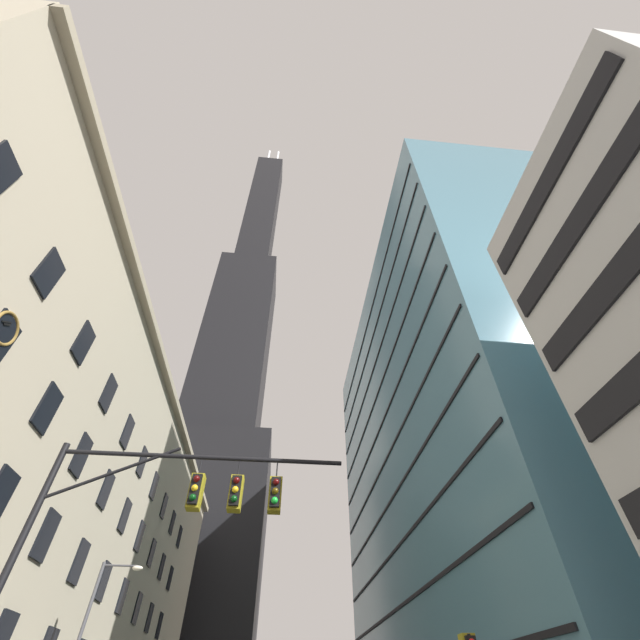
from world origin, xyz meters
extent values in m
cube|color=#BCAF93|center=(-18.68, 25.28, 12.49)|extent=(15.36, 62.56, 24.99)
cube|color=tan|center=(-10.75, 25.28, 24.29)|extent=(0.70, 62.56, 0.60)
cube|color=black|center=(-10.95, 13.00, 8.20)|extent=(0.14, 1.40, 2.20)
cube|color=black|center=(-10.95, 18.00, 8.20)|extent=(0.14, 1.40, 2.20)
cube|color=black|center=(-10.95, 23.00, 8.20)|extent=(0.14, 1.40, 2.20)
cube|color=black|center=(-10.95, 28.00, 8.20)|extent=(0.14, 1.40, 2.20)
cube|color=black|center=(-10.95, 33.00, 8.20)|extent=(0.14, 1.40, 2.20)
cube|color=black|center=(-10.95, 38.00, 8.20)|extent=(0.14, 1.40, 2.20)
cube|color=black|center=(-10.95, 43.00, 8.20)|extent=(0.14, 1.40, 2.20)
cube|color=black|center=(-10.95, 8.00, 12.40)|extent=(0.14, 1.40, 2.20)
cube|color=black|center=(-10.95, 13.00, 12.40)|extent=(0.14, 1.40, 2.20)
cube|color=black|center=(-10.95, 18.00, 12.40)|extent=(0.14, 1.40, 2.20)
cube|color=black|center=(-10.95, 23.00, 12.40)|extent=(0.14, 1.40, 2.20)
cube|color=black|center=(-10.95, 28.00, 12.40)|extent=(0.14, 1.40, 2.20)
cube|color=black|center=(-10.95, 33.00, 12.40)|extent=(0.14, 1.40, 2.20)
cube|color=black|center=(-10.95, 38.00, 12.40)|extent=(0.14, 1.40, 2.20)
cube|color=black|center=(-10.95, 43.00, 12.40)|extent=(0.14, 1.40, 2.20)
cube|color=black|center=(-10.95, 3.00, 16.60)|extent=(0.14, 1.40, 2.20)
cube|color=black|center=(-10.95, 8.00, 16.60)|extent=(0.14, 1.40, 2.20)
cube|color=black|center=(-10.95, 13.00, 16.60)|extent=(0.14, 1.40, 2.20)
cube|color=black|center=(-10.95, 18.00, 16.60)|extent=(0.14, 1.40, 2.20)
cube|color=black|center=(-10.95, 23.00, 16.60)|extent=(0.14, 1.40, 2.20)
cube|color=black|center=(-10.95, 28.00, 16.60)|extent=(0.14, 1.40, 2.20)
cube|color=black|center=(-10.95, 33.00, 16.60)|extent=(0.14, 1.40, 2.20)
cube|color=black|center=(-10.95, 38.00, 16.60)|extent=(0.14, 1.40, 2.20)
cube|color=black|center=(-10.95, 43.00, 16.60)|extent=(0.14, 1.40, 2.20)
torus|color=olive|center=(-10.88, 2.90, 12.93)|extent=(0.13, 1.45, 1.45)
cylinder|color=silver|center=(-10.92, 2.90, 12.93)|extent=(0.05, 1.25, 1.25)
cube|color=black|center=(-10.85, 2.77, 13.03)|extent=(0.03, 0.34, 0.29)
cube|color=black|center=(-10.85, 2.69, 13.09)|extent=(0.03, 0.48, 0.38)
cube|color=black|center=(-14.57, 77.58, 21.82)|extent=(25.00, 25.00, 43.65)
cube|color=black|center=(-14.57, 77.58, 75.39)|extent=(17.50, 17.50, 63.49)
cube|color=black|center=(-14.57, 77.58, 146.82)|extent=(11.25, 11.25, 79.36)
cylinder|color=silver|center=(-16.82, 77.58, 196.65)|extent=(1.20, 1.20, 20.31)
cylinder|color=silver|center=(-12.32, 77.58, 196.65)|extent=(1.20, 1.20, 20.31)
cube|color=black|center=(10.95, -2.97, 12.00)|extent=(0.16, 9.25, 1.10)
cube|color=black|center=(10.95, -2.97, 15.00)|extent=(0.16, 9.25, 1.10)
cube|color=black|center=(10.95, -2.97, 18.00)|extent=(0.16, 9.25, 1.10)
cube|color=teal|center=(18.53, 28.80, 22.53)|extent=(15.05, 46.28, 45.06)
cube|color=black|center=(10.96, 28.80, 8.00)|extent=(0.12, 45.28, 0.24)
cube|color=black|center=(10.96, 28.80, 12.00)|extent=(0.12, 45.28, 0.24)
cube|color=black|center=(10.96, 28.80, 16.00)|extent=(0.12, 45.28, 0.24)
cube|color=black|center=(10.96, 28.80, 20.00)|extent=(0.12, 45.28, 0.24)
cube|color=black|center=(10.96, 28.80, 24.00)|extent=(0.12, 45.28, 0.24)
cube|color=black|center=(10.96, 28.80, 28.00)|extent=(0.12, 45.28, 0.24)
cube|color=black|center=(10.96, 28.80, 32.00)|extent=(0.12, 45.28, 0.24)
cube|color=black|center=(10.96, 28.80, 36.00)|extent=(0.12, 45.28, 0.24)
cube|color=black|center=(10.96, 28.80, 40.00)|extent=(0.12, 45.28, 0.24)
cylinder|color=black|center=(-1.95, 2.75, 7.84)|extent=(8.92, 0.14, 0.14)
cylinder|color=black|center=(-4.62, 2.75, 7.24)|extent=(3.66, 0.10, 1.84)
cylinder|color=black|center=(-2.06, 2.75, 7.54)|extent=(0.04, 0.04, 0.60)
cube|color=black|center=(-2.06, 2.75, 6.79)|extent=(0.30, 0.30, 0.90)
cube|color=olive|center=(-2.06, 2.92, 6.79)|extent=(0.40, 0.40, 1.04)
sphere|color=#450808|center=(-2.06, 2.59, 7.07)|extent=(0.20, 0.20, 0.20)
sphere|color=yellow|center=(-2.06, 2.59, 6.79)|extent=(0.20, 0.20, 0.20)
sphere|color=#083D10|center=(-2.06, 2.59, 6.51)|extent=(0.20, 0.20, 0.20)
cylinder|color=black|center=(-0.83, 2.75, 7.54)|extent=(0.04, 0.04, 0.60)
cube|color=black|center=(-0.83, 2.75, 6.79)|extent=(0.30, 0.30, 0.90)
cube|color=olive|center=(-0.83, 2.92, 6.79)|extent=(0.40, 0.40, 1.04)
sphere|color=#450808|center=(-0.83, 2.59, 7.07)|extent=(0.20, 0.20, 0.20)
sphere|color=yellow|center=(-0.83, 2.59, 6.79)|extent=(0.20, 0.20, 0.20)
sphere|color=#083D10|center=(-0.83, 2.59, 6.51)|extent=(0.20, 0.20, 0.20)
cylinder|color=black|center=(0.39, 2.75, 7.54)|extent=(0.04, 0.04, 0.60)
cube|color=black|center=(0.39, 2.75, 6.79)|extent=(0.30, 0.30, 0.90)
cube|color=olive|center=(0.39, 2.92, 6.79)|extent=(0.40, 0.40, 1.04)
sphere|color=#450808|center=(0.39, 2.59, 7.07)|extent=(0.20, 0.20, 0.20)
sphere|color=#4B3A08|center=(0.39, 2.59, 6.79)|extent=(0.20, 0.20, 0.20)
sphere|color=green|center=(0.39, 2.59, 6.51)|extent=(0.20, 0.20, 0.20)
cylinder|color=#47474C|center=(-7.80, 15.80, 7.57)|extent=(1.83, 0.10, 0.10)
ellipsoid|color=#EFE5C6|center=(-6.88, 15.80, 7.47)|extent=(0.56, 0.32, 0.24)
camera|label=1|loc=(0.54, -9.99, 1.94)|focal=22.42mm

